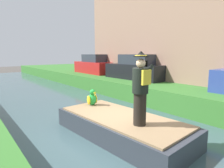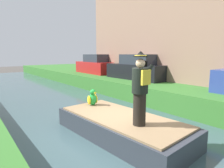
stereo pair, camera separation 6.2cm
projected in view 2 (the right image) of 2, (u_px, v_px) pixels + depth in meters
The scene contains 8 objects.
ground_plane at pixel (119, 138), 5.76m from camera, with size 80.00×80.00×0.00m, color #4C4742.
canal_water at pixel (119, 136), 5.76m from camera, with size 5.83×48.00×0.10m, color #3D565B.
boat at pixel (121, 126), 5.62m from camera, with size 2.10×4.32×0.61m.
person_pirate at pixel (140, 89), 4.73m from camera, with size 0.61×0.42×1.85m.
parrot_plush at pixel (93, 98), 6.73m from camera, with size 0.36×0.34×0.57m.
parked_car_dark at pixel (138, 69), 11.85m from camera, with size 1.84×4.06×1.50m.
parked_car_red at pixel (96, 65), 15.51m from camera, with size 1.82×4.05×1.50m.
building_row at pixel (204, 21), 12.31m from camera, with size 7.40×14.08×7.29m, color #9E7560.
Camera 2 is at (-3.48, -4.20, 2.48)m, focal length 30.78 mm.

